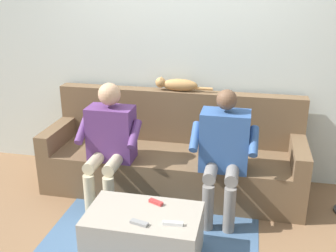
% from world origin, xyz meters
% --- Properties ---
extents(ground_plane, '(8.00, 8.00, 0.00)m').
position_xyz_m(ground_plane, '(0.00, 0.60, 0.00)').
color(ground_plane, '#846042').
extents(back_wall, '(5.35, 0.06, 2.54)m').
position_xyz_m(back_wall, '(0.00, -0.55, 1.27)').
color(back_wall, silver).
rests_on(back_wall, ground).
extents(couch, '(2.51, 0.78, 0.95)m').
position_xyz_m(couch, '(0.00, -0.14, 0.31)').
color(couch, brown).
rests_on(couch, ground).
extents(coffee_table, '(0.85, 0.51, 0.38)m').
position_xyz_m(coffee_table, '(0.00, 0.99, 0.19)').
color(coffee_table, '#A89E8E').
rests_on(coffee_table, ground).
extents(person_left_seated, '(0.57, 0.54, 1.14)m').
position_xyz_m(person_left_seated, '(-0.52, 0.23, 0.64)').
color(person_left_seated, '#335693').
rests_on(person_left_seated, ground).
extents(person_right_seated, '(0.57, 0.55, 1.14)m').
position_xyz_m(person_right_seated, '(0.52, 0.25, 0.64)').
color(person_right_seated, '#5B3370').
rests_on(person_right_seated, ground).
extents(cat_on_backrest, '(0.58, 0.12, 0.13)m').
position_xyz_m(cat_on_backrest, '(0.02, -0.39, 1.01)').
color(cat_on_backrest, '#B7844C').
rests_on(cat_on_backrest, couch).
extents(remote_red, '(0.12, 0.08, 0.02)m').
position_xyz_m(remote_red, '(-0.06, 0.84, 0.39)').
color(remote_red, '#B73333').
rests_on(remote_red, coffee_table).
extents(remote_white, '(0.15, 0.04, 0.03)m').
position_xyz_m(remote_white, '(-0.24, 1.09, 0.39)').
color(remote_white, white).
rests_on(remote_white, coffee_table).
extents(remote_gray, '(0.14, 0.07, 0.02)m').
position_xyz_m(remote_gray, '(-0.01, 1.13, 0.39)').
color(remote_gray, gray).
rests_on(remote_gray, coffee_table).
extents(floor_rug, '(1.73, 1.81, 0.01)m').
position_xyz_m(floor_rug, '(0.00, 0.86, 0.00)').
color(floor_rug, '#426084').
rests_on(floor_rug, ground).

